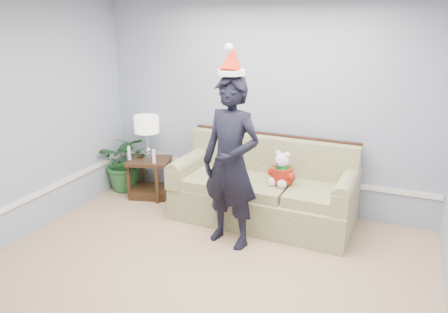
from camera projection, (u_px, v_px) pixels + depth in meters
room_shell at (166, 165)px, 3.47m from camera, size 4.54×5.04×2.74m
wainscot_trim at (133, 194)px, 5.21m from camera, size 4.49×4.99×0.06m
sofa at (264, 192)px, 5.49m from camera, size 2.24×1.02×1.04m
side_table at (150, 182)px, 6.24m from camera, size 0.68×0.62×0.55m
table_lamp at (147, 126)px, 6.07m from camera, size 0.34×0.34×0.61m
candle_pair at (141, 155)px, 6.03m from camera, size 0.45×0.05×0.20m
houseplant at (126, 162)px, 6.43m from camera, size 0.96×0.90×0.86m
man at (231, 163)px, 4.73m from camera, size 0.78×0.60×1.91m
santa_hat at (232, 61)px, 4.41m from camera, size 0.29×0.32×0.33m
teddy_bear at (282, 173)px, 5.20m from camera, size 0.31×0.33×0.43m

